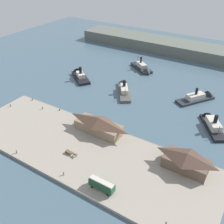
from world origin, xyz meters
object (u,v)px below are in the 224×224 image
ferry_shed_west_terminal (99,125)px  ferry_departing_north (124,88)px  horse_cart (71,153)px  ferry_moored_east (79,75)px  pedestrian_standing_center (64,173)px  ferry_moored_west (211,123)px  street_tram (102,184)px  mooring_post_center_east (60,110)px  pedestrian_by_tram (43,108)px  mooring_post_center_west (32,99)px  ferry_near_quay (200,97)px  ferry_shed_east_terminal (186,161)px  mooring_post_west (80,117)px  pedestrian_walking_west (11,105)px  pedestrian_near_west_shed (166,223)px  pedestrian_at_waters_edge (17,152)px  ferry_mid_harbor (143,69)px

ferry_shed_west_terminal → ferry_departing_north: 43.10m
horse_cart → ferry_moored_east: bearing=125.7°
pedestrian_standing_center → ferry_moored_west: ferry_moored_west is taller
street_tram → pedestrian_standing_center: 15.46m
horse_cart → mooring_post_center_east: 34.15m
horse_cart → mooring_post_center_east: (-25.94, 22.20, -0.48)m
street_tram → horse_cart: bearing=158.3°
horse_cart → pedestrian_by_tram: bearing=151.3°
mooring_post_center_west → ferry_near_quay: ferry_near_quay is taller
ferry_shed_east_terminal → mooring_post_west: 54.00m
ferry_shed_west_terminal → horse_cart: bearing=-92.0°
ferry_shed_east_terminal → mooring_post_west: ferry_shed_east_terminal is taller
mooring_post_center_west → street_tram: bearing=-24.8°
pedestrian_standing_center → ferry_departing_north: ferry_departing_north is taller
mooring_post_west → ferry_near_quay: size_ratio=0.04×
ferry_shed_east_terminal → mooring_post_west: bearing=174.4°
ferry_near_quay → ferry_moored_west: (11.17, -21.80, 0.28)m
ferry_shed_east_terminal → ferry_moored_west: 34.39m
pedestrian_walking_west → ferry_departing_north: (39.36, 48.17, -0.61)m
mooring_post_west → ferry_near_quay: 66.76m
pedestrian_near_west_shed → ferry_moored_west: (-1.93, 59.91, -0.43)m
horse_cart → mooring_post_center_west: 50.40m
street_tram → horse_cart: size_ratio=1.56×
ferry_shed_west_terminal → ferry_moored_east: size_ratio=1.02×
pedestrian_near_west_shed → ferry_moored_east: size_ratio=0.08×
pedestrian_at_waters_edge → ferry_moored_east: (-24.27, 71.14, -0.64)m
street_tram → pedestrian_at_waters_edge: size_ratio=5.44×
pedestrian_standing_center → pedestrian_near_west_shed: 38.69m
pedestrian_walking_west → ferry_departing_north: ferry_departing_north is taller
pedestrian_at_waters_edge → ferry_departing_north: bearing=83.0°
pedestrian_by_tram → ferry_moored_east: bearing=102.4°
pedestrian_standing_center → pedestrian_near_west_shed: (38.68, 0.95, 0.01)m
pedestrian_standing_center → mooring_post_center_west: (-49.81, 32.00, -0.28)m
ferry_moored_west → street_tram: bearing=-110.0°
ferry_shed_west_terminal → pedestrian_walking_west: ferry_shed_west_terminal is taller
mooring_post_center_west → pedestrian_walking_west: bearing=-113.3°
pedestrian_near_west_shed → mooring_post_west: bearing=151.3°
pedestrian_walking_west → ferry_mid_harbor: ferry_mid_harbor is taller
ferry_moored_east → pedestrian_near_west_shed: bearing=-38.6°
mooring_post_center_west → ferry_moored_west: size_ratio=0.04×
mooring_post_center_east → ferry_near_quay: size_ratio=0.04×
street_tram → ferry_departing_north: bearing=114.1°
pedestrian_walking_west → ferry_moored_east: (6.47, 48.68, -0.58)m
ferry_near_quay → pedestrian_standing_center: bearing=-107.2°
pedestrian_walking_west → ferry_moored_east: size_ratio=0.07×
horse_cart → ferry_moored_west: size_ratio=0.27×
ferry_shed_west_terminal → pedestrian_at_waters_edge: bearing=-124.0°
horse_cart → pedestrian_near_west_shed: bearing=-11.5°
mooring_post_center_west → ferry_near_quay: bearing=33.9°
ferry_shed_east_terminal → horse_cart: bearing=-157.4°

